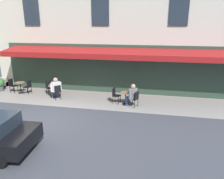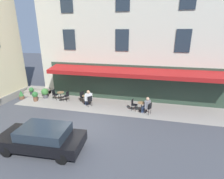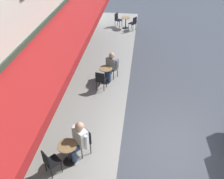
{
  "view_description": "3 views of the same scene",
  "coord_description": "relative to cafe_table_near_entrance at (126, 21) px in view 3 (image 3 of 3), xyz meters",
  "views": [
    {
      "loc": [
        -5.09,
        8.58,
        4.44
      ],
      "look_at": [
        -2.83,
        -2.8,
        0.88
      ],
      "focal_mm": 34.18,
      "sensor_mm": 36.0,
      "label": 1
    },
    {
      "loc": [
        -4.13,
        9.29,
        5.82
      ],
      "look_at": [
        -1.24,
        -3.16,
        1.53
      ],
      "focal_mm": 27.43,
      "sensor_mm": 36.0,
      "label": 2
    },
    {
      "loc": [
        6.11,
        -1.34,
        6.46
      ],
      "look_at": [
        -1.13,
        -2.26,
        1.36
      ],
      "focal_mm": 40.6,
      "sensor_mm": 36.0,
      "label": 3
    }
  ],
  "objects": [
    {
      "name": "ground_plane",
      "position": [
        10.42,
        2.52,
        -0.49
      ],
      "size": [
        70.0,
        70.0,
        0.0
      ],
      "primitive_type": "plane",
      "color": "#42444C"
    },
    {
      "name": "sidewalk_cafe_terrace",
      "position": [
        7.17,
        -0.88,
        -0.49
      ],
      "size": [
        20.5,
        3.2,
        0.01
      ],
      "primitive_type": "cube",
      "color": "gray",
      "rests_on": "ground_plane"
    },
    {
      "name": "cafe_table_near_entrance",
      "position": [
        0.0,
        0.0,
        0.0
      ],
      "size": [
        0.6,
        0.6,
        0.75
      ],
      "color": "black",
      "rests_on": "ground_plane"
    },
    {
      "name": "cafe_chair_black_under_awning",
      "position": [
        0.33,
        0.54,
        0.06
      ],
      "size": [
        0.55,
        0.55,
        0.91
      ],
      "color": "black",
      "rests_on": "ground_plane"
    },
    {
      "name": "cafe_chair_black_corner_right",
      "position": [
        -0.25,
        -0.58,
        0.06
      ],
      "size": [
        0.53,
        0.53,
        0.91
      ],
      "color": "black",
      "rests_on": "ground_plane"
    },
    {
      "name": "cafe_table_streetside",
      "position": [
        11.49,
        -0.82,
        0.0
      ],
      "size": [
        0.6,
        0.6,
        0.75
      ],
      "color": "black",
      "rests_on": "ground_plane"
    },
    {
      "name": "cafe_chair_black_back_row",
      "position": [
        11.02,
        -0.4,
        0.06
      ],
      "size": [
        0.56,
        0.56,
        0.91
      ],
      "color": "black",
      "rests_on": "ground_plane"
    },
    {
      "name": "cafe_chair_black_facing_street",
      "position": [
        11.97,
        -1.23,
        0.06
      ],
      "size": [
        0.56,
        0.56,
        0.91
      ],
      "color": "black",
      "rests_on": "ground_plane"
    },
    {
      "name": "cafe_table_far_end",
      "position": [
        6.81,
        -0.35,
        0.0
      ],
      "size": [
        0.6,
        0.6,
        0.75
      ],
      "color": "black",
      "rests_on": "ground_plane"
    },
    {
      "name": "cafe_chair_black_kerbside",
      "position": [
        6.25,
        -0.06,
        0.06
      ],
      "size": [
        0.54,
        0.54,
        0.91
      ],
      "color": "black",
      "rests_on": "ground_plane"
    },
    {
      "name": "cafe_chair_black_near_door",
      "position": [
        7.43,
        -0.47,
        0.06
      ],
      "size": [
        0.47,
        0.47,
        0.91
      ],
      "color": "black",
      "rests_on": "ground_plane"
    },
    {
      "name": "seated_patron_in_grey",
      "position": [
        6.44,
        -0.16,
        0.21
      ],
      "size": [
        0.64,
        0.61,
        1.31
      ],
      "color": "navy",
      "rests_on": "ground_plane"
    },
    {
      "name": "seated_companion_in_white",
      "position": [
        11.18,
        -0.54,
        0.23
      ],
      "size": [
        0.68,
        0.67,
        1.36
      ],
      "color": "navy",
      "rests_on": "ground_plane"
    }
  ]
}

